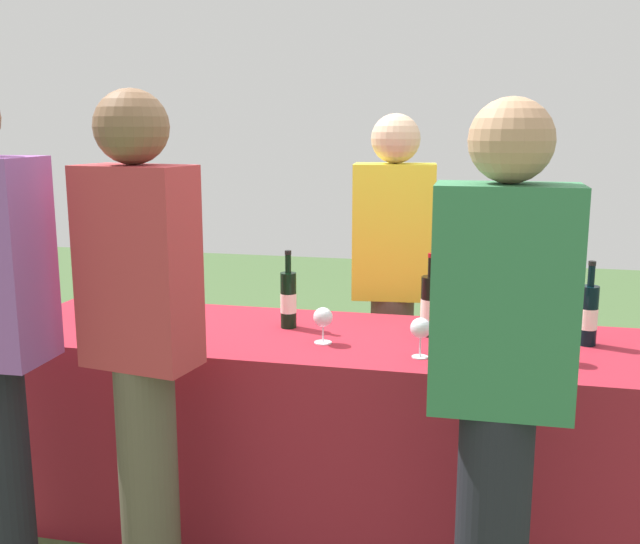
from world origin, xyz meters
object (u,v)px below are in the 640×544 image
at_px(wine_bottle_1, 431,305).
at_px(wine_glass_2, 323,319).
at_px(wine_bottle_2, 505,304).
at_px(ice_bucket, 115,291).
at_px(wine_glass_5, 563,335).
at_px(wine_bottle_0, 288,299).
at_px(guest_1, 142,333).
at_px(wine_bottle_3, 588,315).
at_px(wine_glass_3, 421,329).
at_px(wine_glass_1, 160,310).
at_px(wine_glass_0, 127,307).
at_px(wine_glass_4, 528,323).
at_px(guest_2, 500,378).
at_px(server_pouring, 393,278).

bearing_deg(wine_bottle_1, wine_glass_2, -152.64).
relative_size(wine_bottle_2, ice_bucket, 1.40).
relative_size(wine_glass_2, wine_glass_5, 1.00).
relative_size(wine_bottle_0, guest_1, 0.19).
distance_m(wine_bottle_0, guest_1, 0.77).
xyz_separation_m(wine_bottle_3, wine_glass_3, (-0.59, -0.29, -0.01)).
height_order(wine_bottle_1, wine_glass_1, wine_bottle_1).
xyz_separation_m(wine_bottle_0, wine_glass_0, (-0.61, -0.20, -0.02)).
height_order(wine_bottle_3, wine_glass_2, wine_bottle_3).
distance_m(wine_bottle_2, wine_glass_1, 1.35).
height_order(wine_bottle_0, wine_glass_4, wine_bottle_0).
relative_size(wine_bottle_0, wine_glass_4, 2.06).
distance_m(wine_bottle_0, ice_bucket, 0.79).
height_order(wine_bottle_1, wine_glass_4, wine_bottle_1).
xyz_separation_m(wine_bottle_1, wine_glass_5, (0.47, -0.24, -0.02)).
bearing_deg(wine_bottle_0, wine_glass_1, -153.99).
bearing_deg(guest_2, wine_bottle_2, 87.66).
height_order(wine_bottle_1, guest_1, guest_1).
relative_size(wine_bottle_2, wine_glass_2, 2.35).
bearing_deg(ice_bucket, guest_2, -27.33).
distance_m(wine_bottle_3, guest_2, 0.87).
relative_size(wine_bottle_0, wine_bottle_1, 0.98).
height_order(wine_bottle_1, guest_2, guest_2).
xyz_separation_m(wine_bottle_1, wine_glass_1, (-1.02, -0.24, -0.02)).
relative_size(wine_glass_1, ice_bucket, 0.62).
height_order(ice_bucket, guest_1, guest_1).
bearing_deg(wine_glass_4, wine_bottle_2, 106.08).
distance_m(wine_bottle_1, guest_2, 0.84).
bearing_deg(wine_bottle_1, ice_bucket, 178.94).
bearing_deg(wine_glass_4, wine_glass_3, -159.71).
distance_m(wine_bottle_2, guest_2, 0.91).
distance_m(wine_bottle_3, ice_bucket, 1.94).
relative_size(wine_bottle_0, ice_bucket, 1.37).
distance_m(wine_bottle_0, wine_glass_3, 0.62).
bearing_deg(wine_glass_1, server_pouring, 42.84).
bearing_deg(wine_glass_0, wine_bottle_3, 6.96).
height_order(wine_glass_2, wine_glass_4, wine_glass_4).
bearing_deg(wine_bottle_3, wine_bottle_0, -179.26).
bearing_deg(wine_glass_0, wine_bottle_1, 10.31).
xyz_separation_m(wine_glass_1, server_pouring, (0.81, 0.75, 0.01)).
bearing_deg(wine_glass_1, ice_bucket, 141.72).
xyz_separation_m(wine_bottle_2, wine_glass_0, (-1.46, -0.32, -0.02)).
xyz_separation_m(wine_bottle_0, wine_glass_2, (0.18, -0.18, -0.02)).
height_order(wine_glass_1, server_pouring, server_pouring).
relative_size(wine_bottle_1, server_pouring, 0.20).
relative_size(wine_bottle_2, guest_1, 0.19).
distance_m(wine_bottle_0, wine_glass_0, 0.64).
bearing_deg(guest_2, wine_glass_2, 135.74).
distance_m(wine_bottle_1, wine_glass_2, 0.43).
distance_m(wine_glass_4, wine_glass_5, 0.14).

